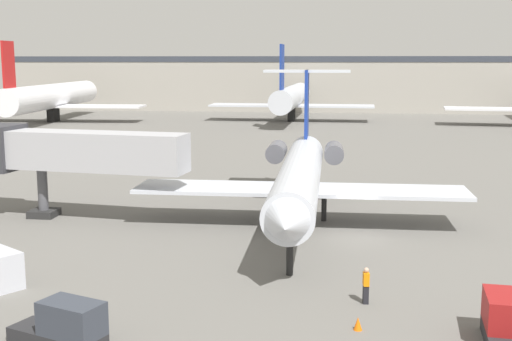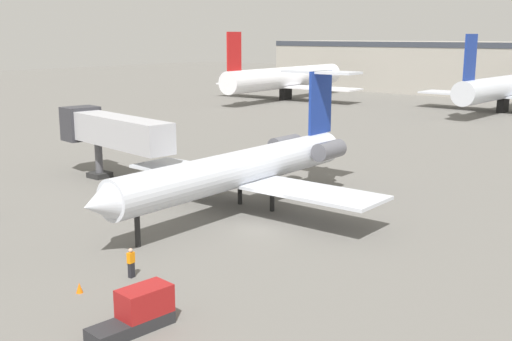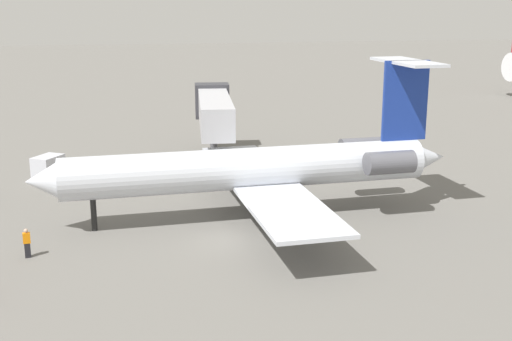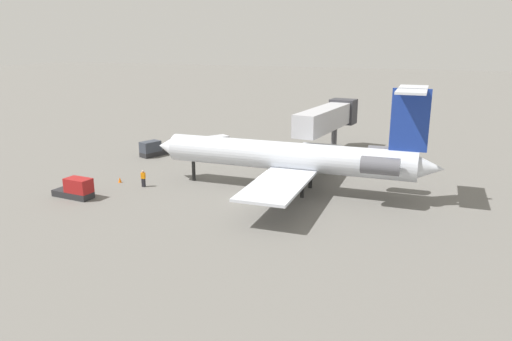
{
  "view_description": "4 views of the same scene",
  "coord_description": "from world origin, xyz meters",
  "px_view_note": "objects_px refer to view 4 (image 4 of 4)",
  "views": [
    {
      "loc": [
        -0.73,
        -41.02,
        10.93
      ],
      "look_at": [
        -6.68,
        2.42,
        3.61
      ],
      "focal_mm": 46.7,
      "sensor_mm": 36.0,
      "label": 1
    },
    {
      "loc": [
        26.61,
        -32.43,
        13.1
      ],
      "look_at": [
        -2.65,
        2.38,
        3.3
      ],
      "focal_mm": 44.14,
      "sensor_mm": 36.0,
      "label": 2
    },
    {
      "loc": [
        36.22,
        -6.84,
        13.74
      ],
      "look_at": [
        -5.81,
        2.65,
        2.68
      ],
      "focal_mm": 45.56,
      "sensor_mm": 36.0,
      "label": 3
    },
    {
      "loc": [
        39.4,
        15.36,
        14.28
      ],
      "look_at": [
        -1.38,
        -0.55,
        2.35
      ],
      "focal_mm": 34.43,
      "sensor_mm": 36.0,
      "label": 4
    }
  ],
  "objects_px": {
    "regional_jet": "(296,156)",
    "ground_crew_marshaller": "(143,178)",
    "jet_bridge": "(329,118)",
    "baggage_tug_lead": "(76,189)",
    "baggage_tug_trailing": "(153,149)",
    "traffic_cone_near": "(120,180)",
    "cargo_container_uld": "(218,143)"
  },
  "relations": [
    {
      "from": "ground_crew_marshaller",
      "to": "baggage_tug_lead",
      "type": "distance_m",
      "value": 6.41
    },
    {
      "from": "baggage_tug_trailing",
      "to": "cargo_container_uld",
      "type": "distance_m",
      "value": 8.64
    },
    {
      "from": "jet_bridge",
      "to": "traffic_cone_near",
      "type": "xyz_separation_m",
      "value": [
        19.57,
        -16.92,
        -4.43
      ]
    },
    {
      "from": "baggage_tug_lead",
      "to": "traffic_cone_near",
      "type": "bearing_deg",
      "value": 173.33
    },
    {
      "from": "regional_jet",
      "to": "baggage_tug_lead",
      "type": "xyz_separation_m",
      "value": [
        9.2,
        -18.11,
        -2.64
      ]
    },
    {
      "from": "jet_bridge",
      "to": "baggage_tug_lead",
      "type": "xyz_separation_m",
      "value": [
        25.14,
        -17.57,
        -3.87
      ]
    },
    {
      "from": "jet_bridge",
      "to": "baggage_tug_lead",
      "type": "height_order",
      "value": "jet_bridge"
    },
    {
      "from": "ground_crew_marshaller",
      "to": "jet_bridge",
      "type": "bearing_deg",
      "value": 145.31
    },
    {
      "from": "cargo_container_uld",
      "to": "traffic_cone_near",
      "type": "relative_size",
      "value": 5.33
    },
    {
      "from": "ground_crew_marshaller",
      "to": "baggage_tug_lead",
      "type": "xyz_separation_m",
      "value": [
        5.19,
        -3.76,
        -0.02
      ]
    },
    {
      "from": "baggage_tug_lead",
      "to": "jet_bridge",
      "type": "bearing_deg",
      "value": 145.06
    },
    {
      "from": "jet_bridge",
      "to": "baggage_tug_trailing",
      "type": "bearing_deg",
      "value": -67.29
    },
    {
      "from": "regional_jet",
      "to": "jet_bridge",
      "type": "relative_size",
      "value": 1.84
    },
    {
      "from": "baggage_tug_trailing",
      "to": "ground_crew_marshaller",
      "type": "bearing_deg",
      "value": 28.81
    },
    {
      "from": "baggage_tug_trailing",
      "to": "traffic_cone_near",
      "type": "height_order",
      "value": "baggage_tug_trailing"
    },
    {
      "from": "baggage_tug_lead",
      "to": "cargo_container_uld",
      "type": "distance_m",
      "value": 23.12
    },
    {
      "from": "jet_bridge",
      "to": "regional_jet",
      "type": "bearing_deg",
      "value": 1.97
    },
    {
      "from": "jet_bridge",
      "to": "baggage_tug_lead",
      "type": "distance_m",
      "value": 30.91
    },
    {
      "from": "regional_jet",
      "to": "traffic_cone_near",
      "type": "distance_m",
      "value": 18.12
    },
    {
      "from": "ground_crew_marshaller",
      "to": "traffic_cone_near",
      "type": "xyz_separation_m",
      "value": [
        -0.39,
        -3.1,
        -0.58
      ]
    },
    {
      "from": "baggage_tug_lead",
      "to": "baggage_tug_trailing",
      "type": "height_order",
      "value": "same"
    },
    {
      "from": "jet_bridge",
      "to": "traffic_cone_near",
      "type": "height_order",
      "value": "jet_bridge"
    },
    {
      "from": "jet_bridge",
      "to": "baggage_tug_lead",
      "type": "relative_size",
      "value": 3.7
    },
    {
      "from": "baggage_tug_trailing",
      "to": "baggage_tug_lead",
      "type": "bearing_deg",
      "value": 8.78
    },
    {
      "from": "jet_bridge",
      "to": "cargo_container_uld",
      "type": "xyz_separation_m",
      "value": [
        2.29,
        -14.07,
        -3.79
      ]
    },
    {
      "from": "regional_jet",
      "to": "baggage_tug_lead",
      "type": "relative_size",
      "value": 6.81
    },
    {
      "from": "jet_bridge",
      "to": "ground_crew_marshaller",
      "type": "distance_m",
      "value": 24.57
    },
    {
      "from": "ground_crew_marshaller",
      "to": "baggage_tug_trailing",
      "type": "xyz_separation_m",
      "value": [
        -11.52,
        -6.34,
        -0.02
      ]
    },
    {
      "from": "baggage_tug_lead",
      "to": "baggage_tug_trailing",
      "type": "xyz_separation_m",
      "value": [
        -16.71,
        -2.58,
        0.0
      ]
    },
    {
      "from": "regional_jet",
      "to": "ground_crew_marshaller",
      "type": "bearing_deg",
      "value": -74.38
    },
    {
      "from": "ground_crew_marshaller",
      "to": "baggage_tug_trailing",
      "type": "distance_m",
      "value": 13.15
    },
    {
      "from": "baggage_tug_lead",
      "to": "cargo_container_uld",
      "type": "bearing_deg",
      "value": 171.3
    }
  ]
}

